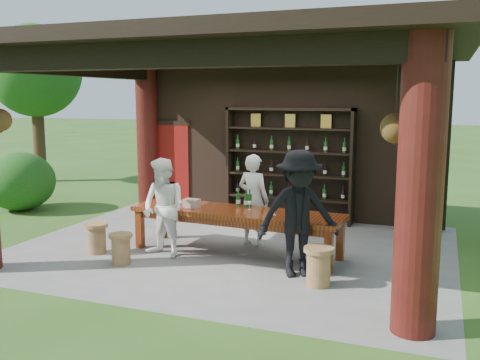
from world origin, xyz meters
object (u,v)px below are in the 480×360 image
(tasting_table, at_px, (236,217))
(guest_woman, at_px, (164,208))
(stool_near_left, at_px, (121,248))
(napkin_basket, at_px, (192,203))
(stool_near_right, at_px, (318,265))
(guest_man, at_px, (299,214))
(wine_shelf, at_px, (289,164))
(host, at_px, (253,200))
(stool_far_left, at_px, (97,237))

(tasting_table, relative_size, guest_woman, 2.24)
(stool_near_left, height_order, napkin_basket, napkin_basket)
(stool_near_right, height_order, napkin_basket, napkin_basket)
(stool_near_left, relative_size, guest_man, 0.26)
(guest_woman, bearing_deg, guest_man, 12.62)
(wine_shelf, height_order, host, wine_shelf)
(stool_near_left, distance_m, napkin_basket, 1.45)
(wine_shelf, height_order, stool_near_right, wine_shelf)
(guest_man, bearing_deg, napkin_basket, 130.60)
(stool_near_left, xyz_separation_m, guest_man, (2.76, 0.46, 0.68))
(wine_shelf, distance_m, guest_man, 3.63)
(tasting_table, height_order, stool_far_left, tasting_table)
(stool_near_left, bearing_deg, guest_man, 9.44)
(wine_shelf, relative_size, stool_near_right, 4.92)
(stool_far_left, xyz_separation_m, napkin_basket, (1.42, 0.77, 0.55))
(wine_shelf, xyz_separation_m, guest_woman, (-1.20, -3.30, -0.38))
(tasting_table, xyz_separation_m, stool_near_left, (-1.50, -1.17, -0.38))
(host, bearing_deg, tasting_table, 92.99)
(wine_shelf, xyz_separation_m, napkin_basket, (-0.94, -2.77, -0.38))
(tasting_table, relative_size, host, 2.24)
(guest_man, bearing_deg, stool_near_right, -71.31)
(stool_near_left, relative_size, stool_near_right, 0.89)
(napkin_basket, bearing_deg, guest_woman, -115.79)
(host, bearing_deg, stool_far_left, 43.38)
(stool_far_left, xyz_separation_m, host, (2.32, 1.40, 0.55))
(wine_shelf, xyz_separation_m, stool_near_right, (1.49, -3.76, -0.91))
(napkin_basket, bearing_deg, stool_near_left, -121.76)
(tasting_table, height_order, guest_woman, guest_woman)
(stool_far_left, xyz_separation_m, guest_man, (3.48, 0.09, 0.66))
(napkin_basket, bearing_deg, stool_far_left, -151.58)
(guest_woman, relative_size, napkin_basket, 6.30)
(tasting_table, relative_size, stool_near_left, 7.46)
(wine_shelf, height_order, guest_woman, wine_shelf)
(stool_near_right, relative_size, host, 0.34)
(host, xyz_separation_m, guest_man, (1.16, -1.31, 0.12))
(stool_near_right, xyz_separation_m, guest_woman, (-2.69, 0.47, 0.53))
(guest_man, bearing_deg, wine_shelf, 76.75)
(stool_near_left, bearing_deg, tasting_table, 37.99)
(guest_woman, distance_m, napkin_basket, 0.59)
(host, bearing_deg, napkin_basket, 47.47)
(napkin_basket, bearing_deg, host, 35.29)
(stool_far_left, distance_m, guest_woman, 1.31)
(stool_near_left, relative_size, host, 0.30)
(wine_shelf, xyz_separation_m, tasting_table, (-0.14, -2.73, -0.57))
(napkin_basket, bearing_deg, guest_man, -18.22)
(host, bearing_deg, stool_near_left, 60.08)
(host, relative_size, guest_man, 0.88)
(stool_near_right, xyz_separation_m, stool_far_left, (-3.86, 0.23, -0.02))
(stool_near_right, bearing_deg, napkin_basket, 157.73)
(guest_man, bearing_deg, stool_far_left, 150.33)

